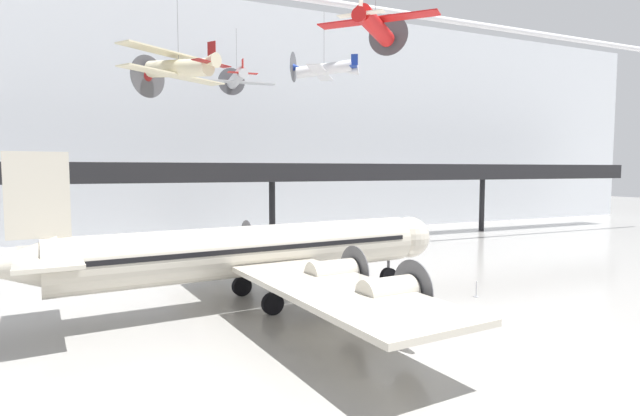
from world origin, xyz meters
The scene contains 9 objects.
ground_plane centered at (0.00, 0.00, 0.00)m, with size 260.00×260.00×0.00m, color #9E9B96.
hangar_back_wall centered at (0.00, 40.85, 14.79)m, with size 140.00×3.00×29.58m.
mezzanine_walkway centered at (0.00, 28.79, 7.45)m, with size 110.00×3.20×9.08m.
airliner_silver_main centered at (-9.43, 6.13, 3.34)m, with size 28.55×32.50×9.29m.
suspended_plane_red_highwing centered at (1.73, 10.26, 19.25)m, with size 7.91×8.02×5.73m.
suspended_plane_white_twin centered at (2.48, 21.23, 18.02)m, with size 6.85×7.49×6.56m.
suspended_plane_silver_racer centered at (-3.74, 30.21, 18.19)m, with size 8.64×7.04×6.62m.
suspended_plane_cream_biplane centered at (-12.05, 15.71, 16.01)m, with size 8.51×7.82×9.34m.
stanchion_barrier centered at (4.75, 2.02, 0.33)m, with size 0.36×0.36×1.08m.
Camera 1 is at (-17.93, -23.29, 8.41)m, focal length 28.00 mm.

